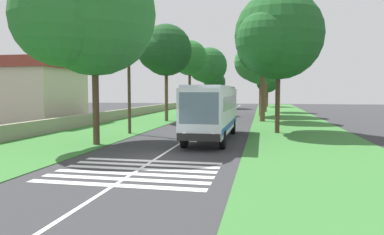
# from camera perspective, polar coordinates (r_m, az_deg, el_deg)

# --- Properties ---
(ground) EXTENTS (160.00, 160.00, 0.00)m
(ground) POSITION_cam_1_polar(r_m,az_deg,el_deg) (17.96, -5.81, -6.60)
(ground) COLOR #333335
(grass_verge_left) EXTENTS (120.00, 8.00, 0.04)m
(grass_verge_left) POSITION_cam_1_polar(r_m,az_deg,el_deg) (34.72, -11.50, -1.37)
(grass_verge_left) COLOR #387533
(grass_verge_left) RESTS_ON ground
(grass_verge_right) EXTENTS (120.00, 8.00, 0.04)m
(grass_verge_right) POSITION_cam_1_polar(r_m,az_deg,el_deg) (32.17, 16.56, -1.90)
(grass_verge_right) COLOR #387533
(grass_verge_right) RESTS_ON ground
(centre_line) EXTENTS (110.00, 0.16, 0.01)m
(centre_line) POSITION_cam_1_polar(r_m,az_deg,el_deg) (32.45, 1.98, -1.71)
(centre_line) COLOR silver
(centre_line) RESTS_ON ground
(coach_bus) EXTENTS (11.16, 2.62, 3.73)m
(coach_bus) POSITION_cam_1_polar(r_m,az_deg,el_deg) (24.68, 3.34, 1.39)
(coach_bus) COLOR silver
(coach_bus) RESTS_ON ground
(zebra_crossing) EXTENTS (4.95, 6.80, 0.01)m
(zebra_crossing) POSITION_cam_1_polar(r_m,az_deg,el_deg) (15.29, -9.01, -8.55)
(zebra_crossing) COLOR silver
(zebra_crossing) RESTS_ON ground
(trailing_car_0) EXTENTS (4.30, 1.78, 1.43)m
(trailing_car_0) POSITION_cam_1_polar(r_m,az_deg,el_deg) (45.25, 2.59, 0.82)
(trailing_car_0) COLOR #B21E1E
(trailing_car_0) RESTS_ON ground
(trailing_car_1) EXTENTS (4.30, 1.78, 1.43)m
(trailing_car_1) POSITION_cam_1_polar(r_m,az_deg,el_deg) (52.13, 3.64, 1.27)
(trailing_car_1) COLOR silver
(trailing_car_1) RESTS_ON ground
(trailing_car_2) EXTENTS (4.30, 1.78, 1.43)m
(trailing_car_2) POSITION_cam_1_polar(r_m,az_deg,el_deg) (61.96, 4.93, 1.74)
(trailing_car_2) COLOR gold
(trailing_car_2) RESTS_ON ground
(roadside_tree_left_0) EXTENTS (5.49, 4.61, 7.63)m
(roadside_tree_left_0) POSITION_cam_1_polar(r_m,az_deg,el_deg) (78.94, 3.63, 5.61)
(roadside_tree_left_0) COLOR #4C3826
(roadside_tree_left_0) RESTS_ON grass_verge_left
(roadside_tree_left_1) EXTENTS (9.69, 7.68, 11.85)m
(roadside_tree_left_1) POSITION_cam_1_polar(r_m,az_deg,el_deg) (23.53, -15.96, 15.06)
(roadside_tree_left_1) COLOR #4C3826
(roadside_tree_left_1) RESTS_ON grass_verge_left
(roadside_tree_left_2) EXTENTS (8.65, 7.27, 11.94)m
(roadside_tree_left_2) POSITION_cam_1_polar(r_m,az_deg,el_deg) (70.63, 2.51, 8.16)
(roadside_tree_left_2) COLOR #3D2D1E
(roadside_tree_left_2) RESTS_ON grass_verge_left
(roadside_tree_left_3) EXTENTS (6.70, 5.69, 10.71)m
(roadside_tree_left_3) POSITION_cam_1_polar(r_m,az_deg,el_deg) (39.95, -4.38, 10.54)
(roadside_tree_left_3) COLOR brown
(roadside_tree_left_3) RESTS_ON grass_verge_left
(roadside_tree_left_4) EXTENTS (6.17, 4.98, 10.53)m
(roadside_tree_left_4) POSITION_cam_1_polar(r_m,az_deg,el_deg) (50.91, -0.54, 9.38)
(roadside_tree_left_4) COLOR #4C3826
(roadside_tree_left_4) RESTS_ON grass_verge_left
(roadside_tree_right_0) EXTENTS (6.15, 5.13, 10.84)m
(roadside_tree_right_0) POSITION_cam_1_polar(r_m,az_deg,el_deg) (58.65, 11.74, 8.85)
(roadside_tree_right_0) COLOR brown
(roadside_tree_right_0) RESTS_ON grass_verge_right
(roadside_tree_right_1) EXTENTS (8.63, 6.85, 10.97)m
(roadside_tree_right_1) POSITION_cam_1_polar(r_m,az_deg,el_deg) (48.40, 10.87, 8.97)
(roadside_tree_right_1) COLOR #4C3826
(roadside_tree_right_1) RESTS_ON grass_verge_right
(roadside_tree_right_2) EXTENTS (6.79, 5.76, 11.02)m
(roadside_tree_right_2) POSITION_cam_1_polar(r_m,az_deg,el_deg) (40.35, 11.25, 10.75)
(roadside_tree_right_2) COLOR brown
(roadside_tree_right_2) RESTS_ON grass_verge_right
(roadside_tree_right_3) EXTENTS (5.79, 4.62, 7.64)m
(roadside_tree_right_3) POSITION_cam_1_polar(r_m,az_deg,el_deg) (77.95, 11.96, 5.53)
(roadside_tree_right_3) COLOR brown
(roadside_tree_right_3) RESTS_ON grass_verge_right
(roadside_tree_right_4) EXTENTS (8.52, 6.96, 11.22)m
(roadside_tree_right_4) POSITION_cam_1_polar(r_m,az_deg,el_deg) (29.60, 13.47, 12.29)
(roadside_tree_right_4) COLOR #4C3826
(roadside_tree_right_4) RESTS_ON grass_verge_right
(utility_pole) EXTENTS (0.24, 1.40, 8.53)m
(utility_pole) POSITION_cam_1_polar(r_m,az_deg,el_deg) (28.29, -10.11, 6.37)
(utility_pole) COLOR #473828
(utility_pole) RESTS_ON grass_verge_left
(roadside_wall) EXTENTS (70.00, 0.40, 1.11)m
(roadside_wall) POSITION_cam_1_polar(r_m,az_deg,el_deg) (40.60, -13.21, 0.22)
(roadside_wall) COLOR #9E937F
(roadside_wall) RESTS_ON grass_verge_left
(roadside_building) EXTENTS (8.88, 8.18, 6.65)m
(roadside_building) POSITION_cam_1_polar(r_m,az_deg,el_deg) (40.09, -23.98, 3.92)
(roadside_building) COLOR beige
(roadside_building) RESTS_ON ground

